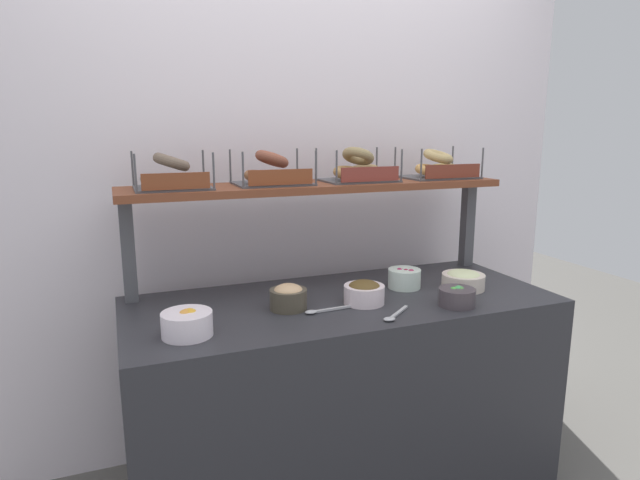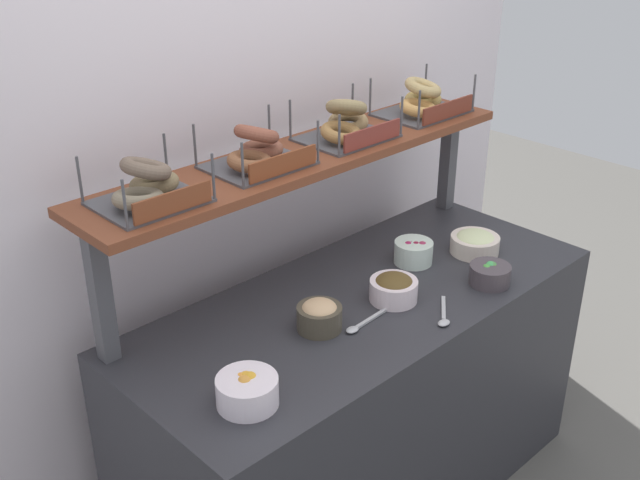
# 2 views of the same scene
# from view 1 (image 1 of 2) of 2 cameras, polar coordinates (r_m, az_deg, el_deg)

# --- Properties ---
(back_wall) EXTENTS (2.87, 0.06, 2.40)m
(back_wall) POSITION_cam_1_polar(r_m,az_deg,el_deg) (2.54, -2.50, 4.89)
(back_wall) COLOR white
(back_wall) RESTS_ON ground_plane
(deli_counter) EXTENTS (1.67, 0.70, 0.85)m
(deli_counter) POSITION_cam_1_polar(r_m,az_deg,el_deg) (2.29, 2.33, -16.45)
(deli_counter) COLOR #2D2D33
(deli_counter) RESTS_ON ground_plane
(shelf_riser_left) EXTENTS (0.05, 0.05, 0.40)m
(shelf_riser_left) POSITION_cam_1_polar(r_m,az_deg,el_deg) (2.16, -19.74, -1.10)
(shelf_riser_left) COLOR #4C4C51
(shelf_riser_left) RESTS_ON deli_counter
(shelf_riser_right) EXTENTS (0.05, 0.05, 0.40)m
(shelf_riser_right) POSITION_cam_1_polar(r_m,az_deg,el_deg) (2.68, 15.41, 1.59)
(shelf_riser_right) COLOR #4C4C51
(shelf_riser_right) RESTS_ON deli_counter
(upper_shelf) EXTENTS (1.63, 0.32, 0.03)m
(upper_shelf) POSITION_cam_1_polar(r_m,az_deg,el_deg) (2.27, -0.22, 5.72)
(upper_shelf) COLOR brown
(upper_shelf) RESTS_ON shelf_riser_left
(bowl_fruit_salad) EXTENTS (0.16, 0.16, 0.09)m
(bowl_fruit_salad) POSITION_cam_1_polar(r_m,az_deg,el_deg) (1.80, -13.95, -8.58)
(bowl_fruit_salad) COLOR white
(bowl_fruit_salad) RESTS_ON deli_counter
(bowl_chocolate_spread) EXTENTS (0.16, 0.16, 0.09)m
(bowl_chocolate_spread) POSITION_cam_1_polar(r_m,az_deg,el_deg) (2.06, 4.72, -5.54)
(bowl_chocolate_spread) COLOR white
(bowl_chocolate_spread) RESTS_ON deli_counter
(bowl_hummus) EXTENTS (0.14, 0.14, 0.10)m
(bowl_hummus) POSITION_cam_1_polar(r_m,az_deg,el_deg) (1.99, -3.39, -6.04)
(bowl_hummus) COLOR #4B4335
(bowl_hummus) RESTS_ON deli_counter
(bowl_potato_salad) EXTENTS (0.18, 0.18, 0.08)m
(bowl_potato_salad) POSITION_cam_1_polar(r_m,az_deg,el_deg) (2.31, 15.00, -4.09)
(bowl_potato_salad) COLOR silver
(bowl_potato_salad) RESTS_ON deli_counter
(bowl_veggie_mix) EXTENTS (0.14, 0.14, 0.07)m
(bowl_veggie_mix) POSITION_cam_1_polar(r_m,az_deg,el_deg) (2.09, 14.37, -5.84)
(bowl_veggie_mix) COLOR #473E44
(bowl_veggie_mix) RESTS_ON deli_counter
(bowl_beet_salad) EXTENTS (0.14, 0.14, 0.08)m
(bowl_beet_salad) POSITION_cam_1_polar(r_m,az_deg,el_deg) (2.27, 8.96, -4.01)
(bowl_beet_salad) COLOR white
(bowl_beet_salad) RESTS_ON deli_counter
(serving_spoon_near_plate) EXTENTS (0.15, 0.12, 0.01)m
(serving_spoon_near_plate) POSITION_cam_1_polar(r_m,az_deg,el_deg) (1.93, 7.87, -7.99)
(serving_spoon_near_plate) COLOR #B7B7BC
(serving_spoon_near_plate) RESTS_ON deli_counter
(serving_spoon_by_edge) EXTENTS (0.18, 0.03, 0.01)m
(serving_spoon_by_edge) POSITION_cam_1_polar(r_m,az_deg,el_deg) (1.96, 0.10, -7.52)
(serving_spoon_by_edge) COLOR #B7B7BC
(serving_spoon_by_edge) RESTS_ON deli_counter
(bagel_basket_poppy) EXTENTS (0.29, 0.26, 0.14)m
(bagel_basket_poppy) POSITION_cam_1_polar(r_m,az_deg,el_deg) (2.12, -15.48, 6.55)
(bagel_basket_poppy) COLOR #4C4C51
(bagel_basket_poppy) RESTS_ON upper_shelf
(bagel_basket_cinnamon_raisin) EXTENTS (0.31, 0.25, 0.15)m
(bagel_basket_cinnamon_raisin) POSITION_cam_1_polar(r_m,az_deg,el_deg) (2.21, -5.13, 7.10)
(bagel_basket_cinnamon_raisin) COLOR #4C4C51
(bagel_basket_cinnamon_raisin) RESTS_ON upper_shelf
(bagel_basket_everything) EXTENTS (0.31, 0.26, 0.16)m
(bagel_basket_everything) POSITION_cam_1_polar(r_m,az_deg,el_deg) (2.34, 4.05, 7.48)
(bagel_basket_everything) COLOR #4C4C51
(bagel_basket_everything) RESTS_ON upper_shelf
(bagel_basket_sesame) EXTENTS (0.33, 0.26, 0.14)m
(bagel_basket_sesame) POSITION_cam_1_polar(r_m,az_deg,el_deg) (2.55, 12.41, 7.50)
(bagel_basket_sesame) COLOR #4C4C51
(bagel_basket_sesame) RESTS_ON upper_shelf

